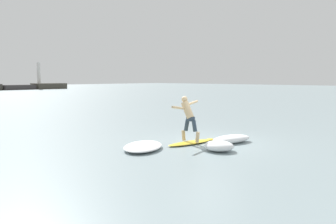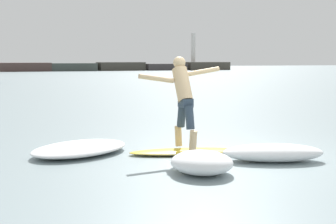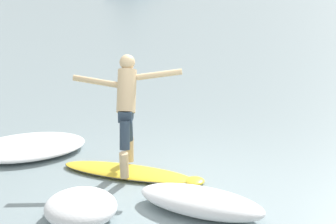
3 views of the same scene
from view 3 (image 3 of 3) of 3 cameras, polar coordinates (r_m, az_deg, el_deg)
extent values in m
plane|color=gray|center=(8.16, 0.49, -7.62)|extent=(200.00, 200.00, 0.00)
ellipsoid|color=yellow|center=(8.55, -4.16, -6.08)|extent=(2.14, 0.91, 0.10)
ellipsoid|color=yellow|center=(8.24, 2.72, -7.01)|extent=(0.34, 0.35, 0.08)
ellipsoid|color=#2D2D33|center=(8.55, -4.16, -6.08)|extent=(2.15, 0.92, 0.04)
cone|color=black|center=(8.93, -9.23, -5.98)|extent=(0.06, 0.06, 0.14)
cone|color=black|center=(8.75, -8.83, -6.49)|extent=(0.06, 0.06, 0.14)
cone|color=black|center=(9.00, -7.96, -5.75)|extent=(0.06, 0.06, 0.14)
cylinder|color=#D2B282|center=(8.75, -3.93, -3.80)|extent=(0.14, 0.19, 0.40)
cylinder|color=#2E3E4D|center=(8.48, -4.11, -1.58)|extent=(0.17, 0.24, 0.44)
cylinder|color=#D2B282|center=(8.17, -4.48, -5.40)|extent=(0.14, 0.19, 0.40)
cylinder|color=#2E3E4D|center=(8.15, -4.41, -2.37)|extent=(0.17, 0.24, 0.44)
cube|color=#2E3E4D|center=(8.23, -4.30, -0.31)|extent=(0.22, 0.28, 0.16)
cylinder|color=#D2B282|center=(8.28, -4.22, 2.13)|extent=(0.32, 0.55, 0.70)
sphere|color=#D2B282|center=(8.31, -4.16, 5.06)|extent=(0.23, 0.23, 0.23)
cylinder|color=#D2B282|center=(8.41, -7.38, 3.11)|extent=(0.68, 0.14, 0.21)
cylinder|color=#D2B282|center=(8.26, -0.89, 3.84)|extent=(0.68, 0.15, 0.20)
ellipsoid|color=white|center=(7.41, 3.38, -9.10)|extent=(1.86, 1.19, 0.30)
ellipsoid|color=white|center=(9.63, -14.14, -3.47)|extent=(2.31, 2.07, 0.21)
ellipsoid|color=white|center=(7.29, -8.85, -9.55)|extent=(1.17, 1.23, 0.35)
camera|label=1|loc=(11.31, -80.29, -2.14)|focal=35.00mm
camera|label=2|loc=(5.03, -79.45, -17.62)|focal=50.00mm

